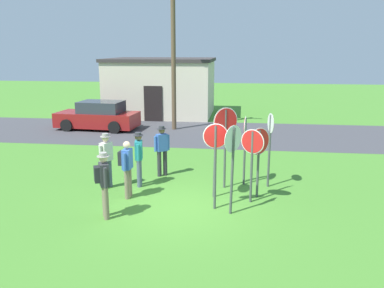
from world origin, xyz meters
name	(u,v)px	position (x,y,z in m)	size (l,w,h in m)	color
ground_plane	(180,207)	(0.00, 0.00, 0.00)	(80.00, 80.00, 0.00)	#47842D
street_asphalt	(209,133)	(0.00, 9.74, 0.00)	(60.00, 6.40, 0.01)	#424247
building_background	(162,87)	(-3.57, 15.39, 1.82)	(6.68, 5.35, 3.63)	beige
utility_pole	(173,45)	(-1.94, 10.60, 4.39)	(1.80, 0.24, 8.42)	brown
parked_car_on_street	(98,116)	(-5.99, 10.15, 0.69)	(4.43, 2.27, 1.51)	maroon
stop_sign_rear_right	(259,150)	(2.14, 1.03, 1.42)	(0.61, 0.54, 2.07)	#474C4C
stop_sign_nearest	(233,155)	(1.43, -0.30, 1.62)	(0.43, 0.59, 2.39)	#474C4C
stop_sign_far_back	(215,150)	(0.90, 0.87, 1.43)	(0.13, 0.73, 2.10)	#474C4C
stop_sign_center_cluster	(252,154)	(1.95, 0.61, 1.43)	(0.62, 0.32, 2.11)	#474C4C
stop_sign_leaning_left	(245,139)	(1.76, 2.09, 1.49)	(0.09, 0.68, 2.21)	#474C4C
stop_sign_tallest	(225,133)	(1.16, 1.72, 1.76)	(0.70, 0.48, 2.54)	#474C4C
stop_sign_low_front	(215,152)	(0.97, 0.01, 1.59)	(0.66, 0.11, 2.36)	#474C4C
stop_sign_rear_left	(270,139)	(2.52, 1.98, 1.55)	(0.16, 0.59, 2.34)	#474C4C
person_in_dark_shirt	(127,165)	(-1.61, 0.52, 0.98)	(0.37, 0.57, 1.69)	#7A6B56
person_on_left	(106,157)	(-2.47, 1.26, 0.98)	(0.35, 0.53, 1.74)	#4C5670
person_near_signs	(103,180)	(-1.79, -0.94, 1.01)	(0.45, 0.52, 1.74)	#7A6B56
person_in_blue	(139,156)	(-1.52, 1.55, 0.98)	(0.31, 0.56, 1.74)	#4C5670
person_holding_notes	(162,148)	(-1.01, 2.65, 0.98)	(0.47, 0.39, 1.74)	#2D2D33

